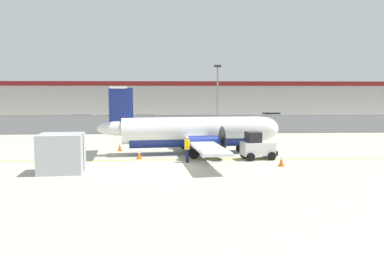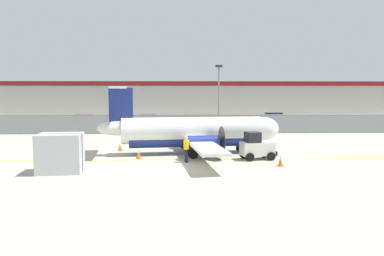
{
  "view_description": "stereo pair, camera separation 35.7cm",
  "coord_description": "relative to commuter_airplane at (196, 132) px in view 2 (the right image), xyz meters",
  "views": [
    {
      "loc": [
        -0.92,
        -22.85,
        4.51
      ],
      "look_at": [
        0.44,
        5.62,
        1.8
      ],
      "focal_mm": 35.0,
      "sensor_mm": 36.0,
      "label": 1
    },
    {
      "loc": [
        -0.57,
        -22.87,
        4.51
      ],
      "look_at": [
        0.44,
        5.62,
        1.8
      ],
      "focal_mm": 35.0,
      "sensor_mm": 36.0,
      "label": 2
    }
  ],
  "objects": [
    {
      "name": "ground_plane",
      "position": [
        -0.67,
        -2.65,
        -1.6
      ],
      "size": [
        140.0,
        140.0,
        0.01
      ],
      "color": "#B2AD99"
    },
    {
      "name": "perimeter_fence",
      "position": [
        -0.67,
        13.35,
        -0.49
      ],
      "size": [
        98.0,
        0.1,
        2.1
      ],
      "color": "gray",
      "rests_on": "ground"
    },
    {
      "name": "parking_lot_strip",
      "position": [
        -0.67,
        24.85,
        -1.54
      ],
      "size": [
        98.0,
        17.0,
        0.12
      ],
      "color": "#38383A",
      "rests_on": "ground"
    },
    {
      "name": "background_building",
      "position": [
        -0.67,
        43.34,
        1.66
      ],
      "size": [
        91.0,
        8.1,
        6.5
      ],
      "color": "#BCB7B2",
      "rests_on": "ground"
    },
    {
      "name": "commuter_airplane",
      "position": [
        0.0,
        0.0,
        0.0
      ],
      "size": [
        13.62,
        16.08,
        4.92
      ],
      "rotation": [
        0.0,
        0.0,
        0.12
      ],
      "color": "white",
      "rests_on": "ground"
    },
    {
      "name": "baggage_tug",
      "position": [
        4.0,
        -2.71,
        -0.75
      ],
      "size": [
        2.49,
        1.72,
        1.88
      ],
      "rotation": [
        0.0,
        0.0,
        0.18
      ],
      "color": "silver",
      "rests_on": "ground"
    },
    {
      "name": "ground_crew_worker",
      "position": [
        -0.77,
        -3.58,
        -0.65
      ],
      "size": [
        0.41,
        0.55,
        1.7
      ],
      "rotation": [
        0.0,
        0.0,
        3.38
      ],
      "color": "#191E4C",
      "rests_on": "ground"
    },
    {
      "name": "cargo_container",
      "position": [
        -7.96,
        -6.33,
        -0.5
      ],
      "size": [
        2.58,
        2.22,
        2.2
      ],
      "rotation": [
        0.0,
        0.0,
        0.1
      ],
      "color": "#B7BCC1",
      "rests_on": "ground"
    },
    {
      "name": "traffic_cone_near_left",
      "position": [
        4.99,
        -5.09,
        -1.29
      ],
      "size": [
        0.36,
        0.36,
        0.64
      ],
      "color": "orange",
      "rests_on": "ground"
    },
    {
      "name": "traffic_cone_near_right",
      "position": [
        -4.0,
        -2.19,
        -1.29
      ],
      "size": [
        0.36,
        0.36,
        0.64
      ],
      "color": "orange",
      "rests_on": "ground"
    },
    {
      "name": "traffic_cone_far_left",
      "position": [
        -5.82,
        1.46,
        -1.29
      ],
      "size": [
        0.36,
        0.36,
        0.64
      ],
      "color": "orange",
      "rests_on": "ground"
    },
    {
      "name": "parked_car_0",
      "position": [
        -13.25,
        20.6,
        -0.71
      ],
      "size": [
        4.4,
        2.45,
        1.58
      ],
      "rotation": [
        0.0,
        0.0,
        0.14
      ],
      "color": "navy",
      "rests_on": "parking_lot_strip"
    },
    {
      "name": "parked_car_1",
      "position": [
        -5.35,
        20.76,
        -0.71
      ],
      "size": [
        4.35,
        2.34,
        1.58
      ],
      "rotation": [
        0.0,
        0.0,
        3.25
      ],
      "color": "#19662D",
      "rests_on": "parking_lot_strip"
    },
    {
      "name": "parked_car_2",
      "position": [
        2.41,
        19.68,
        -0.71
      ],
      "size": [
        4.38,
        2.42,
        1.58
      ],
      "rotation": [
        0.0,
        0.0,
        -0.13
      ],
      "color": "red",
      "rests_on": "parking_lot_strip"
    },
    {
      "name": "parked_car_3",
      "position": [
        12.04,
        24.75,
        -0.71
      ],
      "size": [
        4.21,
        2.02,
        1.58
      ],
      "rotation": [
        0.0,
        0.0,
        3.15
      ],
      "color": "silver",
      "rests_on": "parking_lot_strip"
    },
    {
      "name": "apron_light_pole",
      "position": [
        2.79,
        10.28,
        2.7
      ],
      "size": [
        0.7,
        0.3,
        7.27
      ],
      "color": "slate",
      "rests_on": "ground"
    }
  ]
}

